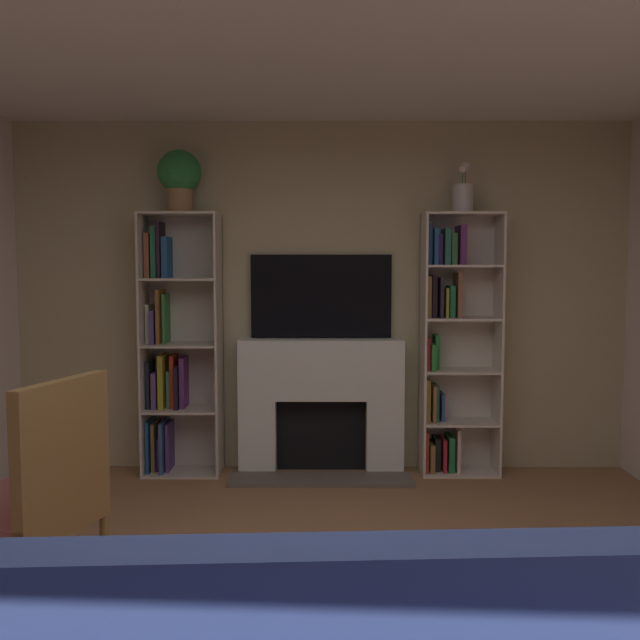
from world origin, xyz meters
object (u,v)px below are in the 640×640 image
tv (321,296)px  potted_plant (179,177)px  vase_with_flowers (463,196)px  bookshelf_left (174,350)px  armchair (31,498)px  bookshelf_right (451,342)px  fireplace (321,402)px

tv → potted_plant: (-1.06, -0.12, 0.90)m
tv → vase_with_flowers: (1.06, -0.12, 0.75)m
bookshelf_left → armchair: bearing=-94.2°
vase_with_flowers → armchair: 3.56m
bookshelf_left → vase_with_flowers: vase_with_flowers is taller
bookshelf_left → bookshelf_right: same height
tv → bookshelf_right: 1.06m
bookshelf_right → armchair: bearing=-135.7°
tv → bookshelf_left: size_ratio=0.55×
bookshelf_right → armchair: bookshelf_right is taller
bookshelf_left → bookshelf_right: (2.11, 0.00, 0.06)m
vase_with_flowers → bookshelf_right: bearing=150.7°
tv → potted_plant: bearing=-173.5°
bookshelf_right → bookshelf_left: bearing=-179.9°
tv → armchair: size_ratio=0.99×
bookshelf_left → armchair: 2.26m
armchair → bookshelf_right: bearing=44.3°
tv → bookshelf_right: size_ratio=0.55×
vase_with_flowers → tv: bearing=173.5°
tv → armchair: (-1.29, -2.31, -0.80)m
fireplace → bookshelf_left: bearing=-179.9°
bookshelf_left → armchair: size_ratio=1.81×
armchair → vase_with_flowers: bearing=43.0°
fireplace → vase_with_flowers: 1.88m
fireplace → bookshelf_left: size_ratio=0.69×
bookshelf_left → fireplace: bearing=0.1°
vase_with_flowers → armchair: bearing=-137.0°
bookshelf_left → potted_plant: (0.07, -0.03, 1.31)m
tv → potted_plant: size_ratio=2.32×
tv → fireplace: bearing=-90.0°
fireplace → potted_plant: size_ratio=2.91×
armchair → fireplace: bearing=59.9°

